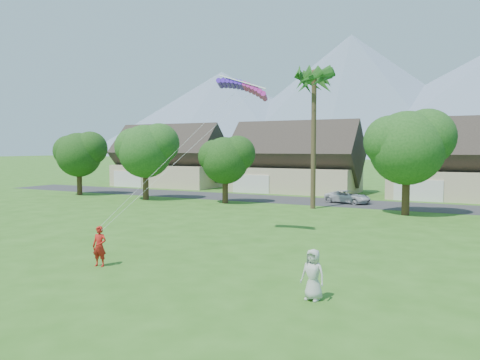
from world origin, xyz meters
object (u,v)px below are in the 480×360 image
Objects in this scene: parked_car at (348,197)px; watcher at (313,275)px; kite_flyer at (100,246)px; parafoil_kite at (243,86)px.

watcher is at bearing -152.06° from parked_car.
parafoil_kite is (2.72, 9.50, 8.29)m from kite_flyer.
parafoil_kite reaches higher than watcher.
parked_car is at bearing 69.83° from kite_flyer.
parafoil_kite reaches higher than parked_car.
watcher reaches higher than parked_car.
watcher is 0.41× the size of parked_car.
watcher is 0.56× the size of parafoil_kite.
watcher is (10.32, -0.14, -0.01)m from kite_flyer.
watcher is 30.46m from parked_car.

